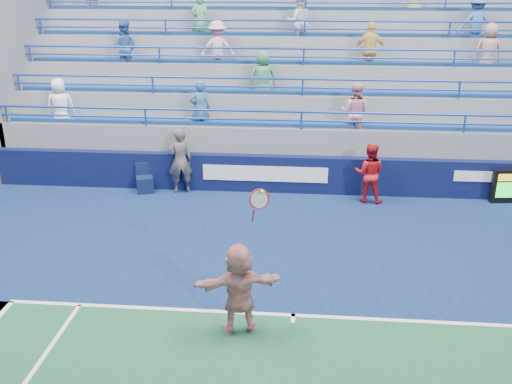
# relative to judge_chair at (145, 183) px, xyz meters

# --- Properties ---
(ground) EXTENTS (120.00, 120.00, 0.00)m
(ground) POSITION_rel_judge_chair_xyz_m (4.49, -6.14, -0.27)
(ground) COLOR #333538
(sponsor_wall) EXTENTS (18.00, 0.32, 1.10)m
(sponsor_wall) POSITION_rel_judge_chair_xyz_m (4.49, 0.36, 0.28)
(sponsor_wall) COLOR #090E34
(sponsor_wall) RESTS_ON ground
(bleacher_stand) EXTENTS (18.00, 5.60, 6.13)m
(bleacher_stand) POSITION_rel_judge_chair_xyz_m (4.48, 4.13, 1.28)
(bleacher_stand) COLOR slate
(bleacher_stand) RESTS_ON ground
(judge_chair) EXTENTS (0.60, 0.61, 0.84)m
(judge_chair) POSITION_rel_judge_chair_xyz_m (0.00, 0.00, 0.00)
(judge_chair) COLOR #0B1838
(judge_chair) RESTS_ON ground
(tennis_player) EXTENTS (1.65, 0.88, 2.72)m
(tennis_player) POSITION_rel_judge_chair_xyz_m (3.55, -6.68, 0.58)
(tennis_player) COLOR silver
(tennis_player) RESTS_ON ground
(line_judge) EXTENTS (0.81, 0.67, 1.93)m
(line_judge) POSITION_rel_judge_chair_xyz_m (1.05, 0.08, 0.69)
(line_judge) COLOR #151D3A
(line_judge) RESTS_ON ground
(ball_girl) EXTENTS (0.91, 0.77, 1.68)m
(ball_girl) POSITION_rel_judge_chair_xyz_m (6.40, -0.21, 0.57)
(ball_girl) COLOR red
(ball_girl) RESTS_ON ground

